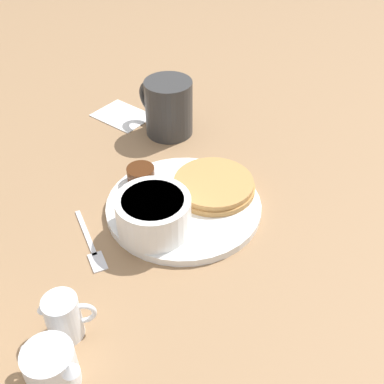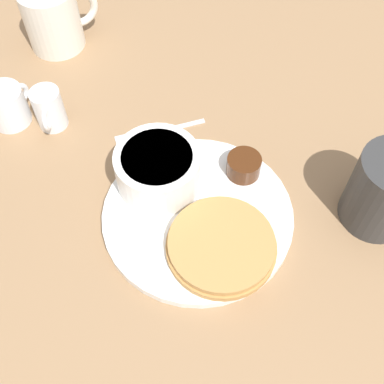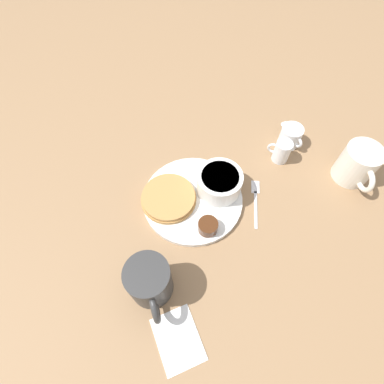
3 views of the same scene
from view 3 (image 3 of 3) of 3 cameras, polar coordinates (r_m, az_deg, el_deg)
The scene contains 12 objects.
ground_plane at distance 0.72m, azimuth 0.12°, elevation -1.61°, with size 4.00×4.00×0.00m, color #93704C.
plate at distance 0.71m, azimuth 0.12°, elevation -1.38°, with size 0.24×0.24×0.01m.
pancake_stack at distance 0.70m, azimuth -4.48°, elevation -1.13°, with size 0.13×0.13×0.02m.
bowl at distance 0.70m, azimuth 5.25°, elevation 1.92°, with size 0.11×0.11×0.05m.
syrup_cup at distance 0.66m, azimuth 3.06°, elevation -6.55°, with size 0.04×0.04×0.03m.
butter_ramekin at distance 0.71m, azimuth 6.81°, elevation 0.88°, with size 0.05×0.05×0.04m.
coffee_mug at distance 0.60m, azimuth -8.05°, elevation -16.66°, with size 0.12×0.09×0.10m.
creamer_pitcher_near at distance 0.79m, azimuth 16.73°, elevation 7.46°, with size 0.06×0.04×0.06m.
creamer_pitcher_far at distance 0.84m, azimuth 18.08°, elevation 10.27°, with size 0.08×0.06×0.06m.
fork at distance 0.73m, azimuth 12.02°, elevation -1.07°, with size 0.11×0.09×0.00m.
napkin at distance 0.63m, azimuth -2.69°, elevation -26.22°, with size 0.12×0.10×0.00m.
second_mug at distance 0.82m, azimuth 28.98°, elevation 4.57°, with size 0.11×0.09×0.10m.
Camera 3 is at (-0.28, 0.20, 0.63)m, focal length 28.00 mm.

